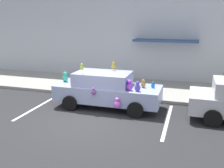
# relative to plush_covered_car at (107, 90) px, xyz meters

# --- Properties ---
(ground_plane) EXTENTS (60.00, 60.00, 0.00)m
(ground_plane) POSITION_rel_plush_covered_car_xyz_m (-0.16, -1.79, -0.80)
(ground_plane) COLOR #262628
(sidewalk) EXTENTS (24.00, 4.00, 0.15)m
(sidewalk) POSITION_rel_plush_covered_car_xyz_m (-0.16, 3.21, -0.72)
(sidewalk) COLOR gray
(sidewalk) RESTS_ON ground
(storefront_building) EXTENTS (24.00, 1.25, 6.40)m
(storefront_building) POSITION_rel_plush_covered_car_xyz_m (-0.14, 5.36, 2.40)
(storefront_building) COLOR #B2B7C1
(storefront_building) RESTS_ON ground
(parking_stripe_front) EXTENTS (0.12, 3.60, 0.01)m
(parking_stripe_front) POSITION_rel_plush_covered_car_xyz_m (2.70, -0.79, -0.79)
(parking_stripe_front) COLOR silver
(parking_stripe_front) RESTS_ON ground
(parking_stripe_rear) EXTENTS (0.12, 3.60, 0.01)m
(parking_stripe_rear) POSITION_rel_plush_covered_car_xyz_m (-2.92, -0.79, -0.79)
(parking_stripe_rear) COLOR silver
(parking_stripe_rear) RESTS_ON ground
(plush_covered_car) EXTENTS (4.52, 1.99, 1.97)m
(plush_covered_car) POSITION_rel_plush_covered_car_xyz_m (0.00, 0.00, 0.00)
(plush_covered_car) COLOR #959FC7
(plush_covered_car) RESTS_ON ground
(teddy_bear_on_sidewalk) EXTENTS (0.39, 0.33, 0.74)m
(teddy_bear_on_sidewalk) POSITION_rel_plush_covered_car_xyz_m (-0.27, 2.17, -0.30)
(teddy_bear_on_sidewalk) COLOR pink
(teddy_bear_on_sidewalk) RESTS_ON sidewalk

